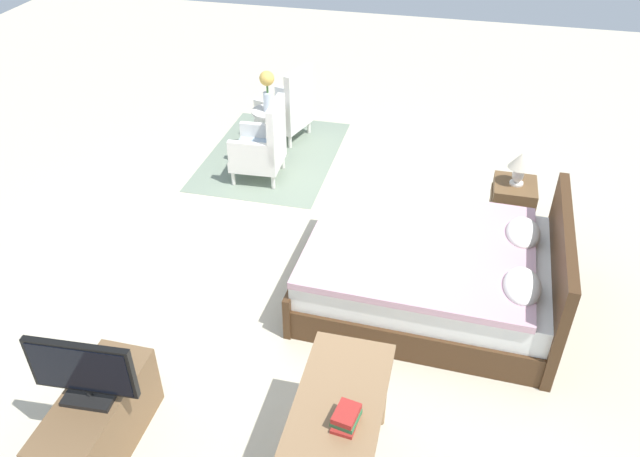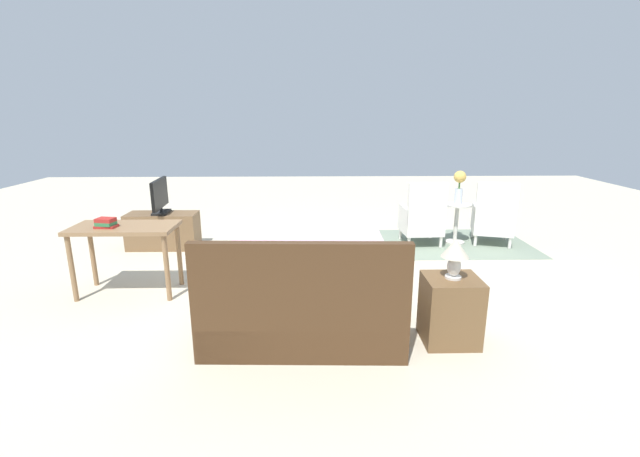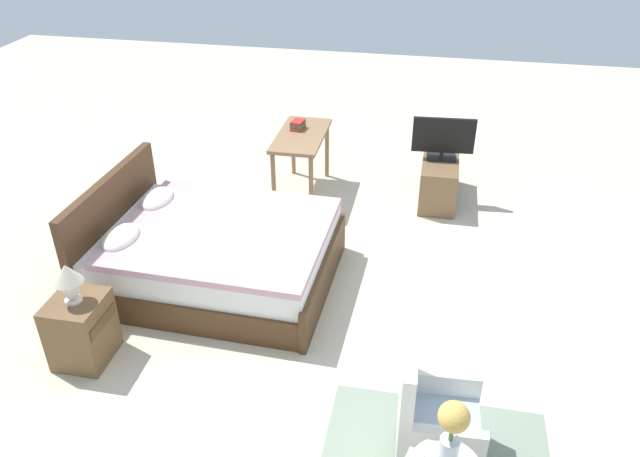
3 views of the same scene
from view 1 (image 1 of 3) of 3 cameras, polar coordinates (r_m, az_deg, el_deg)
The scene contains 13 objects.
ground_plane at distance 5.83m, azimuth -0.05°, elevation -3.46°, with size 16.00×16.00×0.00m, color beige.
floor_rug at distance 7.65m, azimuth -4.37°, elevation 6.73°, with size 2.10×1.50×0.01m.
bed at distance 5.38m, azimuth 10.34°, elevation -3.91°, with size 1.68×2.13×0.96m.
armchair_by_window_left at distance 7.90m, azimuth -2.99°, elevation 10.81°, with size 0.67×0.67×0.92m.
armchair_by_window_right at distance 7.02m, azimuth -5.30°, elevation 7.42°, with size 0.57×0.57×0.92m.
side_table at distance 7.49m, azimuth -4.65°, elevation 9.19°, with size 0.40×0.40×0.59m.
flower_vase at distance 7.28m, azimuth -4.84°, elevation 12.80°, with size 0.17×0.17×0.48m.
nightstand at distance 6.40m, azimuth 17.05°, elevation 1.78°, with size 0.44×0.41×0.56m.
table_lamp at distance 6.15m, azimuth 17.84°, elevation 5.62°, with size 0.22×0.22×0.33m.
tv_stand at distance 4.52m, azimuth -19.54°, elevation -16.39°, with size 0.96×0.40×0.50m.
tv_flatscreen at distance 4.16m, azimuth -20.90°, elevation -12.12°, with size 0.22×0.68×0.47m.
vanity_desk at distance 3.86m, azimuth 1.76°, elevation -16.46°, with size 1.04×0.52×0.73m.
book_stack at distance 3.64m, azimuth 2.41°, elevation -16.86°, with size 0.21×0.16×0.10m.
Camera 1 is at (4.42, 1.08, 3.65)m, focal length 35.00 mm.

